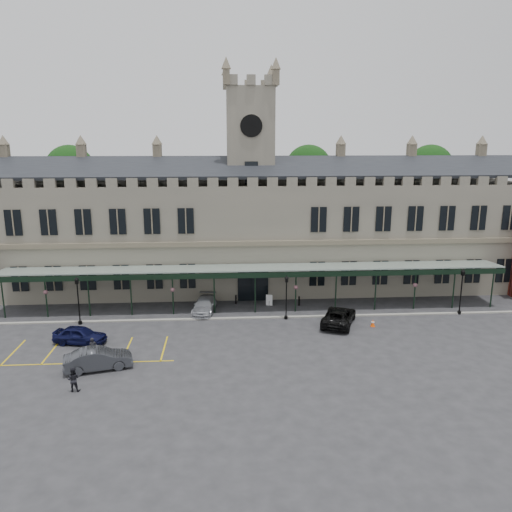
{
  "coord_description": "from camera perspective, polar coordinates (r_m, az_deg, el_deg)",
  "views": [
    {
      "loc": [
        -2.97,
        -39.35,
        16.73
      ],
      "look_at": [
        0.0,
        6.0,
        6.0
      ],
      "focal_mm": 35.0,
      "sensor_mm": 36.0,
      "label": 1
    }
  ],
  "objects": [
    {
      "name": "car_van",
      "position": [
        46.85,
        9.44,
        -6.82
      ],
      "size": [
        4.5,
        6.12,
        1.54
      ],
      "primitive_type": "imported",
      "rotation": [
        0.0,
        0.0,
        2.75
      ],
      "color": "black",
      "rests_on": "ground"
    },
    {
      "name": "person_b",
      "position": [
        36.87,
        -20.16,
        -13.09
      ],
      "size": [
        0.83,
        0.65,
        1.71
      ],
      "primitive_type": "imported",
      "rotation": [
        0.0,
        0.0,
        3.14
      ],
      "color": "black",
      "rests_on": "ground"
    },
    {
      "name": "traffic_cone",
      "position": [
        47.1,
        13.2,
        -7.47
      ],
      "size": [
        0.41,
        0.41,
        0.65
      ],
      "rotation": [
        0.0,
        0.0,
        -0.0
      ],
      "color": "#F54C07",
      "rests_on": "ground"
    },
    {
      "name": "car_left_b",
      "position": [
        39.48,
        -17.59,
        -11.16
      ],
      "size": [
        5.19,
        2.91,
        1.62
      ],
      "primitive_type": "imported",
      "rotation": [
        0.0,
        0.0,
        1.83
      ],
      "color": "#34373C",
      "rests_on": "ground"
    },
    {
      "name": "tree_behind_mid",
      "position": [
        65.4,
        6.0,
        9.78
      ],
      "size": [
        6.0,
        6.0,
        16.0
      ],
      "color": "#332314",
      "rests_on": "ground"
    },
    {
      "name": "car_left_a",
      "position": [
        44.61,
        -19.48,
        -8.51
      ],
      "size": [
        4.67,
        2.65,
        1.5
      ],
      "primitive_type": "imported",
      "rotation": [
        0.0,
        0.0,
        1.36
      ],
      "color": "black",
      "rests_on": "ground"
    },
    {
      "name": "kerb",
      "position": [
        47.94,
        0.04,
        -7.06
      ],
      "size": [
        60.0,
        0.4,
        0.12
      ],
      "primitive_type": "cube",
      "color": "gray",
      "rests_on": "ground"
    },
    {
      "name": "canopy",
      "position": [
        49.05,
        -0.11,
        -3.7
      ],
      "size": [
        50.0,
        4.1,
        4.3
      ],
      "color": "#8C9E93",
      "rests_on": "ground"
    },
    {
      "name": "lamp_post_mid",
      "position": [
        47.04,
        3.49,
        -4.28
      ],
      "size": [
        0.41,
        0.41,
        4.31
      ],
      "color": "black",
      "rests_on": "ground"
    },
    {
      "name": "bollard_left",
      "position": [
        51.91,
        -2.32,
        -4.98
      ],
      "size": [
        0.17,
        0.17,
        0.95
      ],
      "primitive_type": "cylinder",
      "color": "black",
      "rests_on": "ground"
    },
    {
      "name": "person_a",
      "position": [
        41.66,
        -18.14,
        -9.91
      ],
      "size": [
        0.65,
        0.52,
        1.57
      ],
      "primitive_type": "imported",
      "rotation": [
        0.0,
        0.0,
        0.27
      ],
      "color": "black",
      "rests_on": "ground"
    },
    {
      "name": "parking_markings",
      "position": [
        42.83,
        -18.67,
        -10.45
      ],
      "size": [
        16.0,
        6.0,
        0.01
      ],
      "primitive_type": null,
      "color": "gold",
      "rests_on": "ground"
    },
    {
      "name": "clock_tower",
      "position": [
        55.55,
        -0.68,
        9.55
      ],
      "size": [
        5.6,
        5.6,
        24.8
      ],
      "color": "#686356",
      "rests_on": "ground"
    },
    {
      "name": "station_building",
      "position": [
        56.28,
        -0.66,
        2.78
      ],
      "size": [
        60.0,
        10.36,
        17.3
      ],
      "color": "#686356",
      "rests_on": "ground"
    },
    {
      "name": "tree_behind_left",
      "position": [
        67.22,
        -20.45,
        9.12
      ],
      "size": [
        6.0,
        6.0,
        16.0
      ],
      "color": "#332314",
      "rests_on": "ground"
    },
    {
      "name": "ground",
      "position": [
        42.86,
        0.53,
        -9.69
      ],
      "size": [
        140.0,
        140.0,
        0.0
      ],
      "primitive_type": "plane",
      "color": "#29292C"
    },
    {
      "name": "lamp_post_right",
      "position": [
        52.16,
        22.44,
        -3.32
      ],
      "size": [
        0.44,
        0.44,
        4.61
      ],
      "color": "black",
      "rests_on": "ground"
    },
    {
      "name": "bollard_right",
      "position": [
        51.55,
        4.94,
        -5.14
      ],
      "size": [
        0.17,
        0.17,
        0.97
      ],
      "primitive_type": "cylinder",
      "color": "black",
      "rests_on": "ground"
    },
    {
      "name": "car_taxi",
      "position": [
        49.67,
        -5.92,
        -5.6
      ],
      "size": [
        2.61,
        5.12,
        1.42
      ],
      "primitive_type": "imported",
      "rotation": [
        0.0,
        0.0,
        -0.13
      ],
      "color": "#A5A8AD",
      "rests_on": "ground"
    },
    {
      "name": "sign_board",
      "position": [
        51.36,
        1.52,
        -5.07
      ],
      "size": [
        0.65,
        0.23,
        1.14
      ],
      "rotation": [
        0.0,
        0.0,
        -0.28
      ],
      "color": "black",
      "rests_on": "ground"
    },
    {
      "name": "tree_behind_right",
      "position": [
        69.89,
        19.23,
        9.34
      ],
      "size": [
        6.0,
        6.0,
        16.0
      ],
      "color": "#332314",
      "rests_on": "ground"
    },
    {
      "name": "lamp_post_left",
      "position": [
        48.43,
        -19.68,
        -4.34
      ],
      "size": [
        0.43,
        0.43,
        4.58
      ],
      "color": "black",
      "rests_on": "ground"
    }
  ]
}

